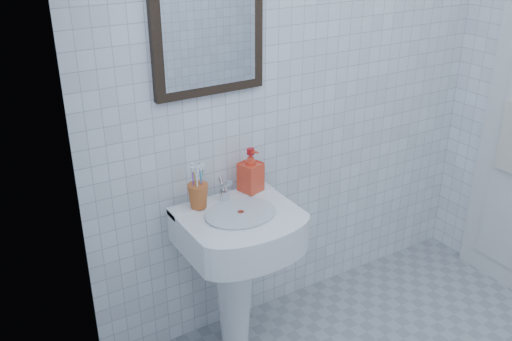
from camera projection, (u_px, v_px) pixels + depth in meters
wall_back at (302, 74)px, 2.67m from camera, size 2.20×0.02×2.50m
wall_left at (211, 273)px, 1.23m from camera, size 0.02×2.40×2.50m
washbasin at (236, 257)px, 2.58m from camera, size 0.51×0.37×0.78m
faucet at (225, 191)px, 2.53m from camera, size 0.05×0.10×0.12m
toothbrush_cup at (198, 196)px, 2.47m from camera, size 0.12×0.12×0.11m
soap_dispenser at (251, 170)px, 2.59m from camera, size 0.12×0.12×0.21m
wall_mirror at (208, 20)px, 2.30m from camera, size 0.50×0.04×0.62m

